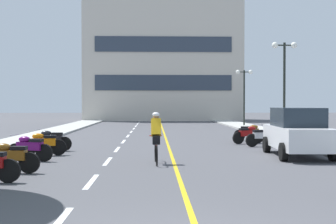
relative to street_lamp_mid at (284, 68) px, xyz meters
The scene contains 28 objects.
ground_plane 8.16m from the street_lamp_mid, behind, with size 140.00×140.00×0.00m, color #47474C.
curb_left 15.27m from the street_lamp_mid, 165.17° to the left, with size 2.40×72.00×0.12m, color #A8A8A3.
curb_right 5.48m from the street_lamp_mid, 87.87° to the left, with size 2.40×72.00×0.12m, color #A8A8A3.
lane_dash_0 20.75m from the street_lamp_mid, 116.43° to the right, with size 0.14×2.20×0.01m, color silver.
lane_dash_1 17.34m from the street_lamp_mid, 122.49° to the right, with size 0.14×2.20×0.01m, color silver.
lane_dash_2 14.24m from the street_lamp_mid, 131.54° to the right, with size 0.14×2.20×0.01m, color silver.
lane_dash_3 11.71m from the street_lamp_mid, 145.50° to the right, with size 0.14×2.20×0.01m, color silver.
lane_dash_4 10.16m from the street_lamp_mid, 166.20° to the right, with size 0.14×2.20×0.01m, color silver.
lane_dash_5 10.07m from the street_lamp_mid, 168.92° to the left, with size 0.14×2.20×0.01m, color silver.
lane_dash_6 11.47m from the street_lamp_mid, 147.49° to the left, with size 0.14×2.20×0.01m, color silver.
lane_dash_7 13.92m from the street_lamp_mid, 132.83° to the left, with size 0.14×2.20×0.01m, color silver.
lane_dash_8 16.97m from the street_lamp_mid, 123.33° to the left, with size 0.14×2.20×0.01m, color silver.
lane_dash_9 20.35m from the street_lamp_mid, 117.01° to the left, with size 0.14×2.20×0.01m, color silver.
lane_dash_10 23.92m from the street_lamp_mid, 112.59° to the left, with size 0.14×2.20×0.01m, color silver.
lane_dash_11 27.61m from the street_lamp_mid, 109.37° to the left, with size 0.14×2.20×0.01m, color silver.
centre_line_yellow 8.76m from the street_lamp_mid, 151.00° to the left, with size 0.12×66.00×0.01m, color gold.
office_building 28.91m from the street_lamp_mid, 102.90° to the left, with size 18.17×6.61×14.32m.
street_lamp_mid is the anchor object (origin of this frame).
street_lamp_far 12.74m from the street_lamp_mid, 88.92° to the left, with size 1.46×0.36×4.73m.
parked_car_near 9.80m from the street_lamp_mid, 103.27° to the right, with size 2.07×4.27×1.82m.
motorcycle_2 17.61m from the street_lamp_mid, 132.06° to the right, with size 1.70×0.60×0.92m.
motorcycle_3 15.89m from the street_lamp_mid, 139.35° to the right, with size 1.66×0.73×0.92m.
motorcycle_4 14.86m from the street_lamp_mid, 143.98° to the right, with size 1.70×0.60×0.92m.
motorcycle_5 14.06m from the street_lamp_mid, 149.83° to the right, with size 1.70×0.60×0.92m.
motorcycle_6 6.72m from the street_lamp_mid, 115.54° to the right, with size 1.68×0.66×0.92m.
motorcycle_7 5.83m from the street_lamp_mid, 127.81° to the right, with size 1.64×0.80×0.92m.
motorcycle_8 4.78m from the street_lamp_mid, 139.01° to the right, with size 1.70×0.60×0.92m.
cyclist_rider 13.52m from the street_lamp_mid, 124.27° to the right, with size 0.42×1.77×1.71m.
Camera 1 is at (-0.41, -5.47, 1.98)m, focal length 48.35 mm.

